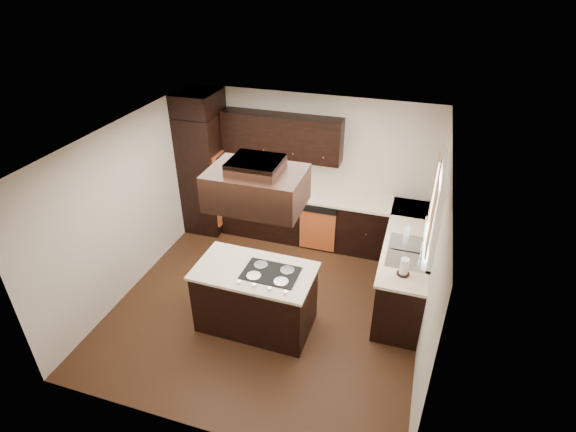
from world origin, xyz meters
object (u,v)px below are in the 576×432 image
object	(u,v)px
oven_column	(205,173)
island	(256,299)
range_hood	(257,188)
spice_rack	(267,179)

from	to	relation	value
oven_column	island	size ratio (longest dim) A/B	1.43
oven_column	range_hood	world-z (taller)	range_hood
oven_column	spice_rack	xyz separation A→B (m)	(1.13, 0.10, 0.01)
island	range_hood	world-z (taller)	range_hood
oven_column	range_hood	distance (m)	3.13
oven_column	range_hood	bearing A→B (deg)	-50.26
island	range_hood	size ratio (longest dim) A/B	1.41
island	spice_rack	distance (m)	2.42
island	range_hood	xyz separation A→B (m)	(0.12, -0.11, 1.72)
range_hood	spice_rack	size ratio (longest dim) A/B	2.86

